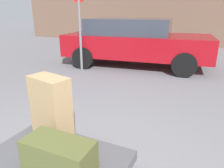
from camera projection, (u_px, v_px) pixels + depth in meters
name	position (u px, v px, depth m)	size (l,w,h in m)	color
luggage_cart	(57.00, 163.00, 2.02)	(1.30, 0.83, 0.34)	#4C4C51
suitcase_tan_front_left	(51.00, 109.00, 2.20)	(0.42, 0.22, 0.68)	#9E7F56
duffel_bag_olive_front_right	(59.00, 156.00, 1.79)	(0.60, 0.29, 0.28)	#4C5128
parked_car	(135.00, 41.00, 6.55)	(4.51, 2.38, 1.42)	maroon
no_parking_sign	(79.00, 18.00, 5.80)	(0.50, 0.07, 2.35)	slate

